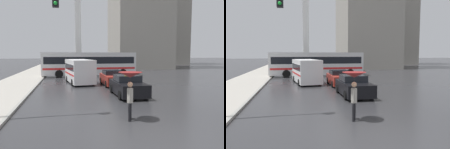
% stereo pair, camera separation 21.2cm
% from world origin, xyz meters
% --- Properties ---
extents(ground_plane, '(300.00, 300.00, 0.00)m').
position_xyz_m(ground_plane, '(0.00, 0.00, 0.00)').
color(ground_plane, '#2D2D30').
extents(taxi, '(1.91, 4.15, 1.58)m').
position_xyz_m(taxi, '(1.29, 7.76, 0.67)').
color(taxi, black).
rests_on(taxi, ground_plane).
extents(sedan_red, '(1.91, 4.44, 1.36)m').
position_xyz_m(sedan_red, '(1.38, 13.08, 0.65)').
color(sedan_red, '#A52D23').
rests_on(sedan_red, ground_plane).
extents(ambulance_van, '(2.72, 5.63, 2.33)m').
position_xyz_m(ambulance_van, '(-1.57, 14.95, 1.29)').
color(ambulance_van, white).
rests_on(ambulance_van, ground_plane).
extents(city_bus, '(12.00, 2.92, 3.09)m').
position_xyz_m(city_bus, '(0.18, 21.78, 1.72)').
color(city_bus, silver).
rests_on(city_bus, ground_plane).
extents(pedestrian_with_umbrella, '(1.02, 1.02, 2.10)m').
position_xyz_m(pedestrian_with_umbrella, '(-0.21, 2.24, 1.71)').
color(pedestrian_with_umbrella, black).
rests_on(pedestrian_with_umbrella, ground_plane).
extents(traffic_light, '(2.87, 0.38, 6.01)m').
position_xyz_m(traffic_light, '(-4.85, 3.48, 4.11)').
color(traffic_light, black).
rests_on(traffic_light, ground_plane).
extents(building_tower_far, '(12.82, 12.66, 35.79)m').
position_xyz_m(building_tower_far, '(23.22, 52.21, 17.90)').
color(building_tower_far, gray).
rests_on(building_tower_far, ground_plane).
extents(monument_cross, '(8.54, 0.90, 19.42)m').
position_xyz_m(monument_cross, '(-0.82, 28.72, 11.01)').
color(monument_cross, white).
rests_on(monument_cross, ground_plane).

